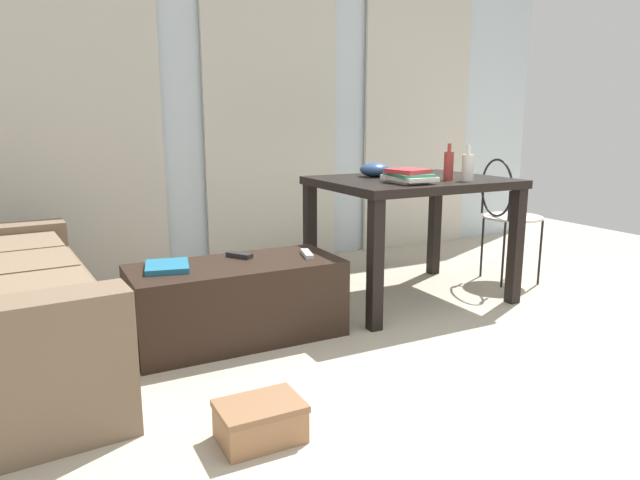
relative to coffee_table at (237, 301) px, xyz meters
The scene contains 15 objects.
ground_plane 0.93m from the coffee_table, 24.51° to the right, with size 7.34×7.34×0.00m, color #B2A893.
wall_back 2.09m from the coffee_table, 61.85° to the left, with size 5.48×0.10×2.69m, color silver.
curtains 1.91m from the coffee_table, 60.49° to the left, with size 3.90×0.03×2.23m.
coffee_table is the anchor object (origin of this frame).
craft_table 1.32m from the coffee_table, ahead, with size 1.13×0.89×0.78m.
wire_chair 2.07m from the coffee_table, ahead, with size 0.41×0.44×0.88m.
bottle_near 1.57m from the coffee_table, ahead, with size 0.07×0.07×0.21m.
bottle_far 1.51m from the coffee_table, ahead, with size 0.06×0.06×0.22m.
bowl 1.29m from the coffee_table, 18.67° to the left, with size 0.19×0.19×0.09m, color #2D4C7A.
book_stack 1.21m from the coffee_table, ahead, with size 0.24×0.30×0.08m.
scissors 1.58m from the coffee_table, 10.33° to the left, with size 0.09×0.10×0.00m.
tv_remote_primary 0.25m from the coffee_table, 62.07° to the left, with size 0.05×0.15×0.02m, color #232326.
tv_remote_secondary 0.45m from the coffee_table, ahead, with size 0.04×0.18×0.02m, color #B7B7B2.
magazine 0.41m from the coffee_table, behind, with size 0.21×0.24×0.03m, color #1E668C.
shoebox 1.01m from the coffee_table, 104.69° to the right, with size 0.30×0.21×0.14m.
Camera 1 is at (-1.74, -1.21, 1.13)m, focal length 31.78 mm.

